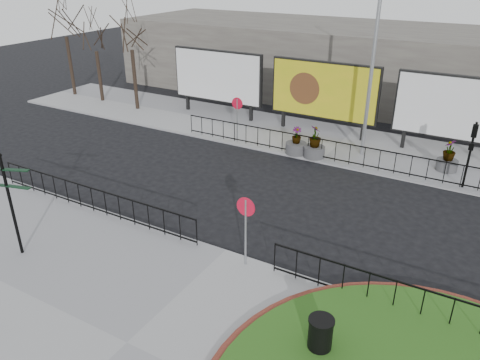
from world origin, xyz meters
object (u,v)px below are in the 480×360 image
Objects in this scene: planter_a at (296,145)px; billboard_mid at (324,91)px; fingerpost_sign at (9,195)px; planter_b at (315,146)px; lamp_post at (373,62)px; litter_bin at (320,336)px; planter_c at (448,159)px.

billboard_mid is at bearing 90.00° from planter_a.
planter_b is (5.49, 13.02, -1.61)m from fingerpost_sign.
fingerpost_sign is at bearing -105.14° from billboard_mid.
litter_bin is (2.99, -13.82, -4.15)m from lamp_post.
litter_bin is at bearing -67.76° from planter_b.
litter_bin is 0.66× the size of planter_b.
planter_a is (4.49, 13.02, -1.78)m from fingerpost_sign.
lamp_post is at bearing 180.00° from planter_c.
fingerpost_sign is 2.22× the size of planter_b.
planter_b is at bearing -141.40° from lamp_post.
billboard_mid is 4.06× the size of planter_c.
planter_a is at bearing 116.15° from litter_bin.
lamp_post is 2.51× the size of fingerpost_sign.
litter_bin is at bearing -63.85° from planter_a.
fingerpost_sign is (-7.49, -14.62, -2.48)m from lamp_post.
billboard_mid is at bearing 105.69° from planter_b.
fingerpost_sign reaches higher than planter_c.
fingerpost_sign is 13.89m from planter_a.
fingerpost_sign is at bearing -128.36° from planter_c.
planter_c reaches higher than litter_bin.
fingerpost_sign is 10.65m from litter_bin.
billboard_mid is 4.11m from planter_a.
lamp_post reaches higher than billboard_mid.
billboard_mid is at bearing 59.59° from fingerpost_sign.
planter_b reaches higher than planter_a.
planter_c is at bearing 12.73° from planter_a.
billboard_mid reaches higher than planter_b.
lamp_post is 4.83m from planter_b.
planter_c is (1.08, 13.82, 0.01)m from litter_bin.
fingerpost_sign is at bearing -117.14° from lamp_post.
billboard_mid is 0.67× the size of lamp_post.
fingerpost_sign is at bearing -175.65° from litter_bin.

